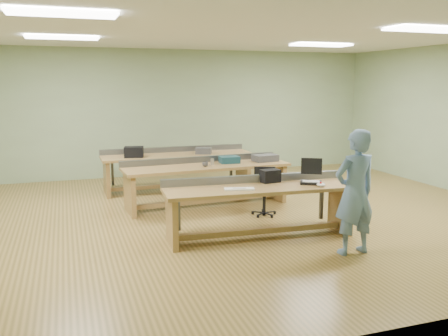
% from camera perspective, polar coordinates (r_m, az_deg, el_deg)
% --- Properties ---
extents(floor, '(10.00, 10.00, 0.00)m').
position_cam_1_polar(floor, '(8.02, 0.64, -5.78)').
color(floor, olive).
rests_on(floor, ground).
extents(ceiling, '(10.00, 10.00, 0.00)m').
position_cam_1_polar(ceiling, '(7.75, 0.69, 16.06)').
color(ceiling, silver).
rests_on(ceiling, wall_back).
extents(wall_back, '(10.00, 0.04, 3.00)m').
position_cam_1_polar(wall_back, '(11.58, -5.92, 6.63)').
color(wall_back, gray).
rests_on(wall_back, floor).
extents(wall_front, '(10.00, 0.04, 3.00)m').
position_cam_1_polar(wall_front, '(4.21, 18.93, -0.01)').
color(wall_front, gray).
rests_on(wall_front, floor).
extents(fluor_panels, '(6.20, 3.50, 0.03)m').
position_cam_1_polar(fluor_panels, '(7.75, 0.69, 15.84)').
color(fluor_panels, white).
rests_on(fluor_panels, ceiling).
extents(workbench_front, '(2.80, 0.90, 0.86)m').
position_cam_1_polar(workbench_front, '(6.85, 4.29, -3.80)').
color(workbench_front, '#AE8B49').
rests_on(workbench_front, floor).
extents(workbench_mid, '(3.06, 0.99, 0.86)m').
position_cam_1_polar(workbench_mid, '(8.59, -2.14, -0.87)').
color(workbench_mid, '#AE8B49').
rests_on(workbench_mid, floor).
extents(workbench_back, '(3.12, 0.84, 0.86)m').
position_cam_1_polar(workbench_back, '(9.95, -5.61, 0.62)').
color(workbench_back, '#AE8B49').
rests_on(workbench_back, floor).
extents(person, '(0.62, 0.43, 1.64)m').
position_cam_1_polar(person, '(6.33, 15.45, -2.85)').
color(person, slate).
rests_on(person, floor).
extents(laptop_base, '(0.39, 0.37, 0.03)m').
position_cam_1_polar(laptop_base, '(7.06, 10.42, -1.74)').
color(laptop_base, black).
rests_on(laptop_base, workbench_front).
extents(laptop_screen, '(0.28, 0.16, 0.24)m').
position_cam_1_polar(laptop_screen, '(7.14, 10.48, 0.23)').
color(laptop_screen, black).
rests_on(laptop_screen, laptop_base).
extents(keyboard, '(0.43, 0.23, 0.02)m').
position_cam_1_polar(keyboard, '(6.55, 1.86, -2.55)').
color(keyboard, white).
rests_on(keyboard, workbench_front).
extents(trackball_mouse, '(0.16, 0.17, 0.06)m').
position_cam_1_polar(trackball_mouse, '(6.89, 11.59, -1.97)').
color(trackball_mouse, white).
rests_on(trackball_mouse, workbench_front).
extents(camera_bag, '(0.30, 0.22, 0.19)m').
position_cam_1_polar(camera_bag, '(7.07, 5.57, -0.96)').
color(camera_bag, black).
rests_on(camera_bag, workbench_front).
extents(task_chair, '(0.57, 0.57, 0.80)m').
position_cam_1_polar(task_chair, '(8.06, 4.87, -3.58)').
color(task_chair, black).
rests_on(task_chair, floor).
extents(parts_bin_teal, '(0.37, 0.28, 0.12)m').
position_cam_1_polar(parts_bin_teal, '(8.76, 0.65, 1.02)').
color(parts_bin_teal, '#143944').
rests_on(parts_bin_teal, workbench_mid).
extents(parts_bin_grey, '(0.48, 0.34, 0.12)m').
position_cam_1_polar(parts_bin_grey, '(8.99, 4.98, 1.22)').
color(parts_bin_grey, '#3C3C3F').
rests_on(parts_bin_grey, workbench_mid).
extents(mug, '(0.12, 0.12, 0.09)m').
position_cam_1_polar(mug, '(8.39, -2.28, 0.47)').
color(mug, '#3C3C3F').
rests_on(mug, workbench_mid).
extents(drinks_can, '(0.08, 0.08, 0.12)m').
position_cam_1_polar(drinks_can, '(8.52, -1.42, 0.74)').
color(drinks_can, silver).
rests_on(drinks_can, workbench_mid).
extents(storage_box_back, '(0.42, 0.34, 0.21)m').
position_cam_1_polar(storage_box_back, '(9.59, -10.79, 1.90)').
color(storage_box_back, black).
rests_on(storage_box_back, workbench_back).
extents(tray_back, '(0.39, 0.34, 0.13)m').
position_cam_1_polar(tray_back, '(9.91, -2.46, 2.10)').
color(tray_back, '#3C3C3F').
rests_on(tray_back, workbench_back).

